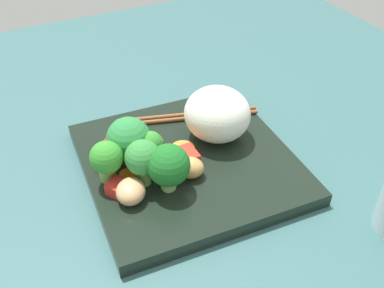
{
  "coord_description": "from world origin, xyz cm",
  "views": [
    {
      "loc": [
        -19.52,
        -40.47,
        40.07
      ],
      "look_at": [
        0.58,
        0.04,
        3.9
      ],
      "focal_mm": 42.27,
      "sensor_mm": 36.0,
      "label": 1
    }
  ],
  "objects_px": {
    "square_plate": "(188,163)",
    "broccoli_floret_2": "(150,146)",
    "rice_mound": "(217,114)",
    "chopstick_pair": "(188,116)",
    "carrot_slice_4": "(128,173)"
  },
  "relations": [
    {
      "from": "rice_mound",
      "to": "broccoli_floret_2",
      "type": "distance_m",
      "value": 0.11
    },
    {
      "from": "square_plate",
      "to": "rice_mound",
      "type": "height_order",
      "value": "rice_mound"
    },
    {
      "from": "broccoli_floret_2",
      "to": "carrot_slice_4",
      "type": "relative_size",
      "value": 2.14
    },
    {
      "from": "rice_mound",
      "to": "broccoli_floret_2",
      "type": "relative_size",
      "value": 1.72
    },
    {
      "from": "square_plate",
      "to": "broccoli_floret_2",
      "type": "xyz_separation_m",
      "value": [
        -0.05,
        0.01,
        0.04
      ]
    },
    {
      "from": "chopstick_pair",
      "to": "broccoli_floret_2",
      "type": "bearing_deg",
      "value": 56.94
    },
    {
      "from": "broccoli_floret_2",
      "to": "chopstick_pair",
      "type": "relative_size",
      "value": 0.26
    },
    {
      "from": "rice_mound",
      "to": "broccoli_floret_2",
      "type": "bearing_deg",
      "value": -170.3
    },
    {
      "from": "square_plate",
      "to": "carrot_slice_4",
      "type": "bearing_deg",
      "value": 177.6
    },
    {
      "from": "rice_mound",
      "to": "chopstick_pair",
      "type": "relative_size",
      "value": 0.45
    },
    {
      "from": "square_plate",
      "to": "carrot_slice_4",
      "type": "distance_m",
      "value": 0.08
    },
    {
      "from": "broccoli_floret_2",
      "to": "chopstick_pair",
      "type": "bearing_deg",
      "value": 40.12
    },
    {
      "from": "rice_mound",
      "to": "carrot_slice_4",
      "type": "relative_size",
      "value": 3.68
    },
    {
      "from": "square_plate",
      "to": "carrot_slice_4",
      "type": "xyz_separation_m",
      "value": [
        -0.08,
        0.0,
        0.01
      ]
    },
    {
      "from": "square_plate",
      "to": "rice_mound",
      "type": "bearing_deg",
      "value": 23.44
    }
  ]
}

